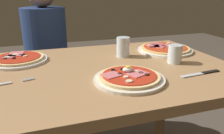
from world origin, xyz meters
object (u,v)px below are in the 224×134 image
Objects in this scene: water_glass_far at (175,55)px; pizza_across_right at (165,49)px; pizza_foreground at (129,78)px; pizza_across_left at (18,59)px; diner_person at (48,63)px; water_glass_near at (123,48)px; dining_table at (94,91)px; fork at (9,83)px; knife at (203,73)px.

pizza_across_right is at bearing 70.58° from water_glass_far.
pizza_foreground is 0.58m from pizza_across_left.
diner_person is at bearing 123.50° from water_glass_far.
pizza_foreground is at bearing -106.70° from water_glass_near.
fork is (-0.34, -0.07, 0.12)m from dining_table.
pizza_across_left is 0.90× the size of pizza_across_right.
fork is at bearing -178.00° from water_glass_far.
pizza_foreground is 3.14× the size of water_glass_far.
pizza_foreground is 1.76× the size of fork.
dining_table is 0.41m from pizza_across_left.
diner_person is (0.15, 0.60, -0.22)m from pizza_across_left.
pizza_across_right is at bearing 6.42° from water_glass_near.
dining_table is 1.10× the size of diner_person.
fork is at bearing -163.70° from pizza_across_right.
knife is 1.20m from diner_person.
knife reaches higher than dining_table.
diner_person is at bearing 134.84° from pizza_across_right.
water_glass_far is 0.74m from fork.
water_glass_near reaches higher than pizza_foreground.
knife is at bearing 120.33° from diner_person.
fork is 0.78m from knife.
dining_table is at bearing 11.54° from fork.
pizza_across_right is at bearing 19.64° from dining_table.
pizza_across_left is at bearing 160.23° from water_glass_far.
pizza_foreground is 0.33m from knife.
diner_person is at bearing 120.33° from knife.
pizza_across_left is 3.18× the size of water_glass_far.
water_glass_far is at bearing 123.50° from diner_person.
pizza_across_left is at bearing 146.70° from dining_table.
water_glass_far reaches higher than dining_table.
water_glass_near is at bearing 118.69° from diner_person.
dining_table is 0.83m from diner_person.
water_glass_near is 0.52× the size of knife.
knife is at bearing -96.31° from pizza_across_right.
pizza_across_left is 0.28m from fork.
pizza_across_left is 0.24× the size of diner_person.
pizza_across_right reaches higher than knife.
pizza_foreground is 0.46m from fork.
pizza_across_left is at bearing 137.02° from pizza_foreground.
water_glass_near is 0.27m from water_glass_far.
knife is 0.17× the size of diner_person.
pizza_across_right is at bearing -3.44° from pizza_across_left.
knife is (0.32, -0.03, -0.01)m from pizza_foreground.
pizza_across_left is at bearing 176.56° from pizza_across_right.
pizza_across_left is at bearing 150.45° from knife.
diner_person is at bearing 79.13° from fork.
pizza_foreground is at bearing -14.41° from fork.
pizza_foreground is at bearing -42.98° from pizza_across_left.
water_glass_far is at bearing 100.95° from knife.
diner_person reaches higher than pizza_across_left.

